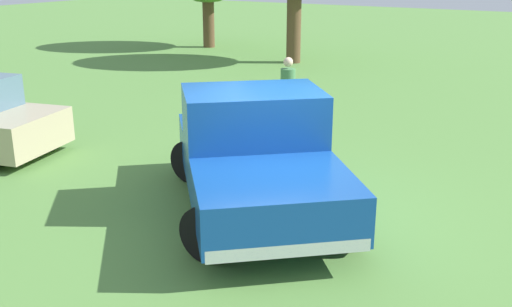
# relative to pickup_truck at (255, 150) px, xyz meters

# --- Properties ---
(ground_plane) EXTENTS (80.00, 80.00, 0.00)m
(ground_plane) POSITION_rel_pickup_truck_xyz_m (0.34, 0.03, -0.91)
(ground_plane) COLOR #54843D
(pickup_truck) EXTENTS (4.41, 4.65, 1.78)m
(pickup_truck) POSITION_rel_pickup_truck_xyz_m (0.00, 0.00, 0.00)
(pickup_truck) COLOR black
(pickup_truck) RESTS_ON ground_plane
(person_visitor) EXTENTS (0.42, 0.42, 1.59)m
(person_visitor) POSITION_rel_pickup_truck_xyz_m (-1.68, 4.16, -0.02)
(person_visitor) COLOR black
(person_visitor) RESTS_ON ground_plane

